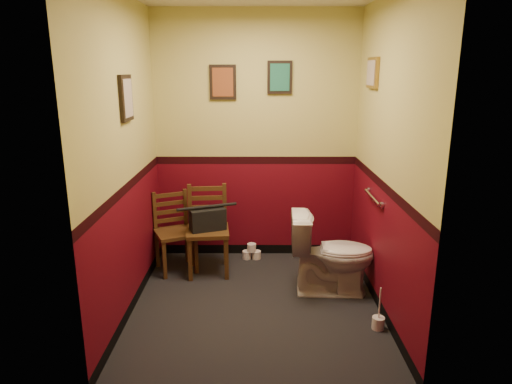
{
  "coord_description": "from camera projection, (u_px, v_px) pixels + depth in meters",
  "views": [
    {
      "loc": [
        0.0,
        -3.76,
        2.08
      ],
      "look_at": [
        0.0,
        0.25,
        1.0
      ],
      "focal_mm": 32.0,
      "sensor_mm": 36.0,
      "label": 1
    }
  ],
  "objects": [
    {
      "name": "chair_right",
      "position": [
        208.0,
        230.0,
        4.76
      ],
      "size": [
        0.47,
        0.47,
        0.92
      ],
      "rotation": [
        0.0,
        0.0,
        0.09
      ],
      "color": "#452C14",
      "rests_on": "floor"
    },
    {
      "name": "framed_print_left",
      "position": [
        126.0,
        98.0,
        3.79
      ],
      "size": [
        0.04,
        0.3,
        0.38
      ],
      "color": "black",
      "rests_on": "wall_left"
    },
    {
      "name": "grab_bar",
      "position": [
        373.0,
        197.0,
        4.17
      ],
      "size": [
        0.05,
        0.56,
        0.06
      ],
      "color": "silver",
      "rests_on": "wall_right"
    },
    {
      "name": "handbag",
      "position": [
        207.0,
        219.0,
        4.69
      ],
      "size": [
        0.4,
        0.3,
        0.26
      ],
      "rotation": [
        0.0,
        0.0,
        0.37
      ],
      "color": "black",
      "rests_on": "chair_right"
    },
    {
      "name": "framed_print_back_a",
      "position": [
        223.0,
        82.0,
        4.8
      ],
      "size": [
        0.28,
        0.04,
        0.36
      ],
      "color": "black",
      "rests_on": "wall_back"
    },
    {
      "name": "wall_right",
      "position": [
        387.0,
        160.0,
        3.82
      ],
      "size": [
        0.0,
        2.4,
        2.7
      ],
      "primitive_type": "cube",
      "rotation": [
        1.57,
        0.0,
        -1.57
      ],
      "color": "#560713",
      "rests_on": "ground"
    },
    {
      "name": "toilet_brush",
      "position": [
        378.0,
        322.0,
        3.77
      ],
      "size": [
        0.1,
        0.1,
        0.37
      ],
      "color": "silver",
      "rests_on": "floor"
    },
    {
      "name": "framed_print_right",
      "position": [
        372.0,
        73.0,
        4.22
      ],
      "size": [
        0.04,
        0.34,
        0.28
      ],
      "color": "olive",
      "rests_on": "wall_right"
    },
    {
      "name": "tp_stack",
      "position": [
        252.0,
        252.0,
        5.16
      ],
      "size": [
        0.21,
        0.11,
        0.18
      ],
      "color": "silver",
      "rests_on": "floor"
    },
    {
      "name": "wall_front",
      "position": [
        256.0,
        199.0,
        2.66
      ],
      "size": [
        2.2,
        0.0,
        2.7
      ],
      "primitive_type": "cube",
      "rotation": [
        -1.57,
        0.0,
        0.0
      ],
      "color": "#560713",
      "rests_on": "ground"
    },
    {
      "name": "wall_back",
      "position": [
        256.0,
        139.0,
        4.98
      ],
      "size": [
        2.2,
        0.0,
        2.7
      ],
      "primitive_type": "cube",
      "rotation": [
        1.57,
        0.0,
        0.0
      ],
      "color": "#560713",
      "rests_on": "ground"
    },
    {
      "name": "chair_left",
      "position": [
        174.0,
        232.0,
        4.83
      ],
      "size": [
        0.52,
        0.52,
        0.84
      ],
      "rotation": [
        0.0,
        0.0,
        0.43
      ],
      "color": "#452C14",
      "rests_on": "floor"
    },
    {
      "name": "floor",
      "position": [
        256.0,
        304.0,
        4.17
      ],
      "size": [
        2.2,
        2.4,
        0.0
      ],
      "primitive_type": "cube",
      "color": "black",
      "rests_on": "ground"
    },
    {
      "name": "toilet",
      "position": [
        332.0,
        254.0,
        4.32
      ],
      "size": [
        0.81,
        0.48,
        0.77
      ],
      "primitive_type": "imported",
      "rotation": [
        0.0,
        0.0,
        1.53
      ],
      "color": "white",
      "rests_on": "floor"
    },
    {
      "name": "wall_left",
      "position": [
        125.0,
        160.0,
        3.82
      ],
      "size": [
        0.0,
        2.4,
        2.7
      ],
      "primitive_type": "cube",
      "rotation": [
        1.57,
        0.0,
        1.57
      ],
      "color": "#560713",
      "rests_on": "ground"
    },
    {
      "name": "framed_print_back_b",
      "position": [
        280.0,
        77.0,
        4.79
      ],
      "size": [
        0.26,
        0.04,
        0.34
      ],
      "color": "black",
      "rests_on": "wall_back"
    }
  ]
}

